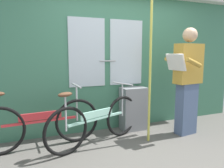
% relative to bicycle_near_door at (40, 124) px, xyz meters
% --- Properties ---
extents(ground_plane, '(6.09, 4.36, 0.04)m').
position_rel_bicycle_near_door_xyz_m(ground_plane, '(1.34, -0.96, -0.37)').
color(ground_plane, '#56544F').
extents(train_door_wall, '(5.09, 0.28, 2.33)m').
position_rel_bicycle_near_door_xyz_m(train_door_wall, '(1.33, 0.42, 0.86)').
color(train_door_wall, '#427F60').
rests_on(train_door_wall, ground_plane).
extents(bicycle_near_door, '(1.69, 0.44, 0.86)m').
position_rel_bicycle_near_door_xyz_m(bicycle_near_door, '(0.00, 0.00, 0.00)').
color(bicycle_near_door, black).
rests_on(bicycle_near_door, ground_plane).
extents(bicycle_leaning_behind, '(1.57, 0.70, 0.86)m').
position_rel_bicycle_near_door_xyz_m(bicycle_leaning_behind, '(0.77, -0.17, -0.00)').
color(bicycle_leaning_behind, black).
rests_on(bicycle_leaning_behind, ground_plane).
extents(passenger_reading_newspaper, '(0.60, 0.53, 1.71)m').
position_rel_bicycle_near_door_xyz_m(passenger_reading_newspaper, '(2.25, -0.30, 0.55)').
color(passenger_reading_newspaper, slate).
rests_on(passenger_reading_newspaper, ground_plane).
extents(trash_bin_by_wall, '(0.43, 0.28, 0.74)m').
position_rel_bicycle_near_door_xyz_m(trash_bin_by_wall, '(1.55, 0.21, 0.02)').
color(trash_bin_by_wall, gray).
rests_on(trash_bin_by_wall, ground_plane).
extents(handrail_pole, '(0.04, 0.04, 2.29)m').
position_rel_bicycle_near_door_xyz_m(handrail_pole, '(1.53, -0.33, 0.79)').
color(handrail_pole, '#C6C14C').
rests_on(handrail_pole, ground_plane).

